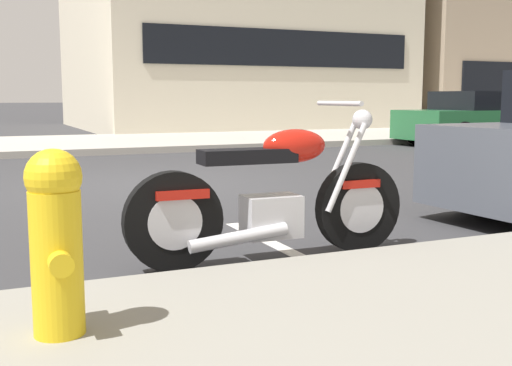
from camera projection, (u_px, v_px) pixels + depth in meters
name	position (u px, v px, depth m)	size (l,w,h in m)	color
ground_plane	(152.00, 185.00, 8.46)	(260.00, 260.00, 0.00)	#333335
sidewalk_far_curb	(471.00, 132.00, 19.69)	(120.00, 5.00, 0.14)	#ADA89E
parking_stall_stripe	(285.00, 249.00, 4.86)	(0.12, 2.20, 0.01)	silver
parked_motorcycle	(274.00, 199.00, 4.50)	(2.11, 0.62, 1.14)	black
car_opposite_curb	(484.00, 119.00, 15.57)	(4.40, 1.88, 1.30)	#236638
fire_hydrant	(56.00, 237.00, 2.70)	(0.24, 0.36, 0.81)	gold
townhouse_near_left	(465.00, 26.00, 27.77)	(10.09, 9.39, 8.51)	tan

